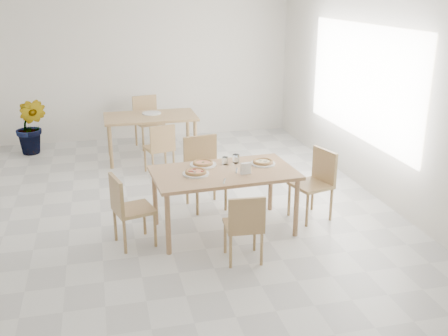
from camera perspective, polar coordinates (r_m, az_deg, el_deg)
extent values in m
plane|color=silver|center=(7.05, -7.19, -4.22)|extent=(7.00, 7.00, 0.00)
plane|color=silver|center=(10.06, -9.96, 10.99)|extent=(6.00, 0.00, 6.00)
plane|color=silver|center=(3.32, -0.88, -5.39)|extent=(6.00, 0.00, 6.00)
plane|color=silver|center=(7.54, 15.80, 7.90)|extent=(0.00, 7.00, 7.00)
cube|color=white|center=(7.78, 14.67, 9.07)|extent=(1.60, 0.02, 3.20)
cube|color=tan|center=(6.09, 0.00, -0.52)|extent=(1.70, 1.03, 0.04)
cylinder|color=tan|center=(5.71, -6.12, -6.11)|extent=(0.06, 0.06, 0.71)
cylinder|color=tan|center=(6.14, 7.88, -4.31)|extent=(0.06, 0.06, 0.71)
cylinder|color=tan|center=(6.42, -7.51, -3.20)|extent=(0.06, 0.06, 0.71)
cylinder|color=tan|center=(6.81, 5.09, -1.79)|extent=(0.06, 0.06, 0.71)
cube|color=#A38851|center=(5.56, 2.10, -6.29)|extent=(0.41, 0.41, 0.04)
cube|color=#A38851|center=(5.32, 2.51, -5.12)|extent=(0.39, 0.06, 0.37)
cylinder|color=#A38851|center=(5.82, 3.35, -7.31)|extent=(0.03, 0.03, 0.37)
cylinder|color=#A38851|center=(5.77, 0.13, -7.56)|extent=(0.03, 0.03, 0.37)
cylinder|color=#A38851|center=(5.54, 4.11, -8.79)|extent=(0.03, 0.03, 0.37)
cylinder|color=#A38851|center=(5.48, 0.73, -9.09)|extent=(0.03, 0.03, 0.37)
cube|color=#A38851|center=(6.83, -1.97, -0.62)|extent=(0.53, 0.53, 0.04)
cube|color=#A38851|center=(6.94, -2.61, 1.79)|extent=(0.46, 0.12, 0.44)
cylinder|color=#A38851|center=(6.68, -2.92, -3.35)|extent=(0.04, 0.04, 0.45)
cylinder|color=#A38851|center=(6.81, 0.19, -2.87)|extent=(0.04, 0.04, 0.45)
cylinder|color=#A38851|center=(7.03, -4.03, -2.22)|extent=(0.04, 0.04, 0.45)
cylinder|color=#A38851|center=(7.15, -1.04, -1.78)|extent=(0.04, 0.04, 0.45)
cube|color=#A38851|center=(5.96, -9.78, -4.47)|extent=(0.50, 0.50, 0.04)
cube|color=#A38851|center=(5.83, -11.63, -2.85)|extent=(0.14, 0.41, 0.39)
cylinder|color=#A38851|center=(5.95, -7.50, -6.72)|extent=(0.04, 0.04, 0.40)
cylinder|color=#A38851|center=(6.25, -8.65, -5.46)|extent=(0.04, 0.04, 0.40)
cylinder|color=#A38851|center=(5.85, -10.75, -7.37)|extent=(0.04, 0.04, 0.40)
cylinder|color=#A38851|center=(6.16, -11.75, -6.05)|extent=(0.04, 0.04, 0.40)
cube|color=#A38851|center=(6.60, 9.44, -1.84)|extent=(0.53, 0.53, 0.04)
cube|color=#A38851|center=(6.64, 10.88, 0.29)|extent=(0.15, 0.43, 0.41)
cylinder|color=#A38851|center=(6.72, 7.11, -3.48)|extent=(0.04, 0.04, 0.42)
cylinder|color=#A38851|center=(6.45, 9.03, -4.58)|extent=(0.04, 0.04, 0.42)
cylinder|color=#A38851|center=(6.93, 9.61, -2.88)|extent=(0.04, 0.04, 0.42)
cylinder|color=#A38851|center=(6.67, 11.57, -3.92)|extent=(0.04, 0.04, 0.42)
cylinder|color=white|center=(6.28, -2.29, 0.37)|extent=(0.32, 0.32, 0.02)
cylinder|color=white|center=(6.33, 4.26, 0.49)|extent=(0.30, 0.30, 0.02)
cylinder|color=white|center=(5.98, -3.08, -0.62)|extent=(0.30, 0.30, 0.02)
cylinder|color=tan|center=(6.27, -2.30, 0.50)|extent=(0.27, 0.27, 0.01)
torus|color=tan|center=(6.27, -2.30, 0.59)|extent=(0.28, 0.28, 0.03)
cylinder|color=#BF3C21|center=(6.27, -2.30, 0.58)|extent=(0.21, 0.21, 0.01)
ellipsoid|color=#1A4D11|center=(6.27, -2.30, 0.64)|extent=(0.05, 0.04, 0.01)
cylinder|color=tan|center=(6.33, 4.26, 0.62)|extent=(0.27, 0.27, 0.01)
torus|color=tan|center=(6.32, 4.26, 0.70)|extent=(0.27, 0.27, 0.03)
cylinder|color=white|center=(6.32, 4.26, 0.70)|extent=(0.20, 0.20, 0.01)
cylinder|color=tan|center=(5.97, -3.08, -0.49)|extent=(0.27, 0.27, 0.01)
torus|color=tan|center=(5.97, -3.09, -0.40)|extent=(0.27, 0.27, 0.03)
cylinder|color=#BF3C21|center=(5.97, -3.08, -0.41)|extent=(0.21, 0.21, 0.01)
cylinder|color=white|center=(6.35, 1.31, 1.02)|extent=(0.08, 0.08, 0.11)
cylinder|color=white|center=(6.30, 0.12, 0.80)|extent=(0.07, 0.07, 0.09)
cube|color=silver|center=(5.97, 2.36, -0.65)|extent=(0.13, 0.08, 0.01)
cube|color=white|center=(5.95, 2.37, -0.02)|extent=(0.12, 0.06, 0.12)
cube|color=silver|center=(5.75, 0.03, -1.47)|extent=(0.07, 0.17, 0.01)
cube|color=silver|center=(6.09, 1.38, -0.30)|extent=(0.08, 0.19, 0.01)
cube|color=#A38851|center=(8.83, -8.03, 5.55)|extent=(1.51, 0.87, 0.04)
cylinder|color=#A38851|center=(8.54, -12.24, 2.22)|extent=(0.06, 0.06, 0.71)
cylinder|color=#A38851|center=(8.67, -3.15, 2.89)|extent=(0.06, 0.06, 0.71)
cylinder|color=#A38851|center=(9.24, -12.39, 3.49)|extent=(0.06, 0.06, 0.71)
cylinder|color=#A38851|center=(9.36, -3.97, 4.09)|extent=(0.06, 0.06, 0.71)
cube|color=#A38851|center=(8.19, -7.11, 2.17)|extent=(0.49, 0.49, 0.04)
cube|color=#A38851|center=(7.97, -6.69, 3.27)|extent=(0.40, 0.14, 0.38)
cylinder|color=#A38851|center=(8.46, -6.40, 1.24)|extent=(0.03, 0.03, 0.39)
cylinder|color=#A38851|center=(8.35, -8.57, 0.90)|extent=(0.03, 0.03, 0.39)
cylinder|color=#A38851|center=(8.16, -5.49, 0.60)|extent=(0.03, 0.03, 0.39)
cylinder|color=#A38851|center=(8.04, -7.73, 0.23)|extent=(0.03, 0.03, 0.39)
cube|color=#A38851|center=(9.57, -8.15, 4.95)|extent=(0.55, 0.55, 0.04)
cube|color=#A38851|center=(9.70, -8.63, 6.56)|extent=(0.45, 0.15, 0.43)
cylinder|color=#A38851|center=(9.40, -8.80, 3.12)|extent=(0.04, 0.04, 0.44)
cylinder|color=#A38851|center=(9.52, -6.59, 3.43)|extent=(0.04, 0.04, 0.44)
cylinder|color=#A38851|center=(9.75, -9.54, 3.67)|extent=(0.04, 0.04, 0.44)
cylinder|color=#A38851|center=(9.87, -7.41, 3.97)|extent=(0.04, 0.04, 0.44)
cylinder|color=white|center=(8.96, -7.90, 5.93)|extent=(0.32, 0.32, 0.02)
imported|color=#1D6324|center=(9.67, -20.24, 4.28)|extent=(0.64, 0.57, 0.99)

